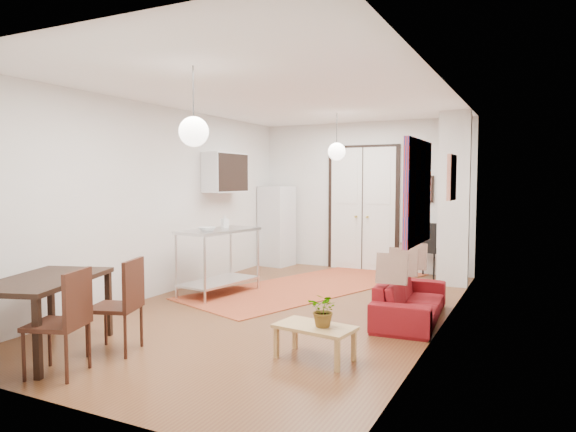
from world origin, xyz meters
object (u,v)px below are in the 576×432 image
at_px(dining_chair_near, 121,296).
at_px(black_side_chair, 430,244).
at_px(kitchen_counter, 219,251).
at_px(fridge, 277,226).
at_px(dining_chair_far, 65,312).
at_px(sofa, 411,299).
at_px(coffee_table, 315,330).
at_px(dining_table, 44,286).

bearing_deg(dining_chair_near, black_side_chair, 140.66).
distance_m(kitchen_counter, fridge, 2.83).
relative_size(dining_chair_near, dining_chair_far, 1.00).
bearing_deg(fridge, dining_chair_far, -72.75).
relative_size(sofa, dining_chair_far, 1.85).
bearing_deg(coffee_table, black_side_chair, 88.11).
height_order(coffee_table, fridge, fridge).
xyz_separation_m(kitchen_counter, black_side_chair, (2.65, 2.89, -0.07)).
xyz_separation_m(coffee_table, fridge, (-2.93, 4.82, 0.52)).
distance_m(sofa, kitchen_counter, 3.04).
relative_size(coffee_table, black_side_chair, 0.80).
distance_m(sofa, black_side_chair, 3.08).
distance_m(fridge, black_side_chair, 3.10).
xyz_separation_m(sofa, dining_chair_far, (-2.45, -3.18, 0.30)).
relative_size(sofa, dining_table, 1.12).
distance_m(coffee_table, dining_table, 2.77).
xyz_separation_m(coffee_table, dining_chair_far, (-1.94, -1.30, 0.26)).
distance_m(sofa, dining_table, 4.25).
bearing_deg(kitchen_counter, black_side_chair, 55.43).
bearing_deg(dining_chair_near, dining_table, -71.84).
xyz_separation_m(dining_chair_near, dining_chair_far, (0.00, -0.70, 0.00)).
bearing_deg(black_side_chair, sofa, 111.33).
xyz_separation_m(coffee_table, dining_table, (-2.54, -1.04, 0.40)).
distance_m(dining_table, dining_chair_far, 0.66).
xyz_separation_m(sofa, fridge, (-3.45, 2.94, 0.56)).
relative_size(coffee_table, dining_chair_near, 0.85).
height_order(dining_chair_far, black_side_chair, black_side_chair).
height_order(sofa, dining_table, dining_table).
bearing_deg(sofa, coffee_table, 160.83).
bearing_deg(sofa, kitchen_counter, 83.24).
bearing_deg(dining_chair_far, dining_chair_near, 161.50).
distance_m(dining_chair_near, dining_chair_far, 0.70).
relative_size(sofa, dining_chair_near, 1.85).
bearing_deg(fridge, black_side_chair, 9.82).
relative_size(sofa, coffee_table, 2.18).
xyz_separation_m(fridge, dining_chair_far, (1.00, -6.12, -0.26)).
bearing_deg(black_side_chair, dining_table, 80.40).
xyz_separation_m(kitchen_counter, dining_chair_near, (0.55, -2.63, -0.11)).
distance_m(coffee_table, kitchen_counter, 3.23).
relative_size(kitchen_counter, dining_chair_far, 1.45).
xyz_separation_m(dining_chair_far, black_side_chair, (2.10, 6.22, 0.04)).
bearing_deg(dining_chair_near, sofa, 116.84).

